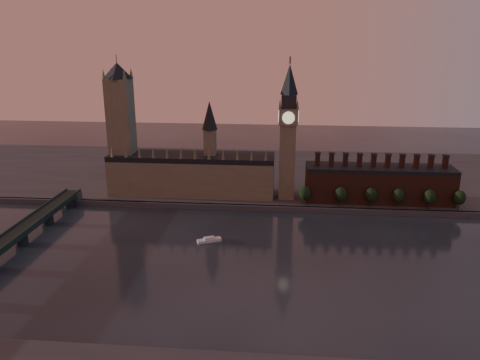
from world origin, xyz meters
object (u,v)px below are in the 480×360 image
at_px(victoria_tower, 121,124).
at_px(big_ben, 288,131).
at_px(river_boat, 209,240).
at_px(westminster_bridge, 2,247).

relative_size(victoria_tower, big_ben, 1.01).
distance_m(big_ben, river_boat, 107.61).
bearing_deg(river_boat, victoria_tower, 110.03).
distance_m(victoria_tower, river_boat, 129.83).
distance_m(victoria_tower, westminster_bridge, 133.21).
bearing_deg(big_ben, river_boat, -121.99).
bearing_deg(big_ben, westminster_bridge, -145.67).
xyz_separation_m(victoria_tower, river_boat, (81.21, -83.11, -57.91)).
relative_size(westminster_bridge, river_boat, 12.69).
bearing_deg(westminster_bridge, river_boat, 16.57).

